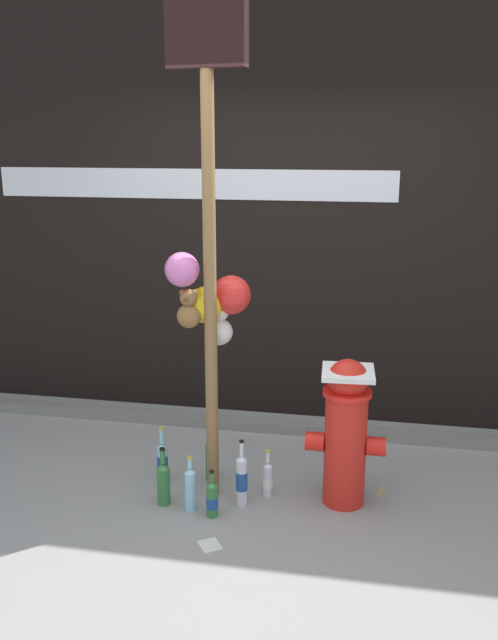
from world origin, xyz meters
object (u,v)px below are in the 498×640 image
(bottle_2, at_px, (268,478))
(bottle_3, at_px, (163,482))
(bottle_1, at_px, (242,479))
(fire_hydrant, at_px, (346,430))
(bottle_0, at_px, (211,459))
(bottle_4, at_px, (212,499))
(memorial_post, at_px, (209,249))
(bottle_5, at_px, (162,461))
(bottle_6, at_px, (190,488))

(bottle_2, distance_m, bottle_3, 0.63)
(bottle_2, bearing_deg, bottle_1, -134.12)
(fire_hydrant, relative_size, bottle_0, 2.56)
(bottle_0, bearing_deg, bottle_2, -18.25)
(bottle_4, bearing_deg, memorial_post, 103.04)
(fire_hydrant, distance_m, bottle_2, 0.58)
(bottle_3, relative_size, bottle_4, 1.26)
(memorial_post, relative_size, fire_hydrant, 3.14)
(bottle_0, bearing_deg, bottle_4, -75.72)
(memorial_post, xyz_separation_m, fire_hydrant, (0.81, 0.00, -1.05))
(bottle_3, relative_size, bottle_5, 0.96)
(bottle_3, xyz_separation_m, bottle_4, (0.32, -0.08, -0.03))
(bottle_0, height_order, bottle_1, bottle_1)
(memorial_post, distance_m, bottle_3, 1.42)
(fire_hydrant, distance_m, bottle_5, 1.19)
(fire_hydrant, bearing_deg, bottle_6, -163.12)
(fire_hydrant, distance_m, bottle_4, 0.88)
(fire_hydrant, bearing_deg, bottle_1, -165.90)
(bottle_6, bearing_deg, bottle_5, 132.05)
(bottle_6, bearing_deg, memorial_post, 75.47)
(memorial_post, relative_size, bottle_1, 6.79)
(bottle_3, height_order, bottle_4, bottle_3)
(memorial_post, xyz_separation_m, bottle_1, (0.21, -0.15, -1.35))
(bottle_2, bearing_deg, bottle_6, -148.53)
(memorial_post, height_order, bottle_2, memorial_post)
(bottle_1, bearing_deg, bottle_4, -133.06)
(memorial_post, relative_size, bottle_0, 8.04)
(bottle_0, relative_size, bottle_3, 0.97)
(bottle_3, distance_m, bottle_4, 0.33)
(bottle_3, bearing_deg, bottle_4, -13.96)
(bottle_2, bearing_deg, bottle_3, -160.20)
(memorial_post, height_order, fire_hydrant, memorial_post)
(fire_hydrant, height_order, bottle_6, fire_hydrant)
(bottle_4, bearing_deg, bottle_1, 46.94)
(bottle_3, bearing_deg, bottle_2, 19.80)
(memorial_post, xyz_separation_m, bottle_4, (0.07, -0.30, -1.41))
(memorial_post, bearing_deg, bottle_0, 107.46)
(bottle_1, relative_size, bottle_2, 1.38)
(bottle_0, relative_size, bottle_4, 1.22)
(bottle_0, height_order, bottle_5, bottle_5)
(fire_hydrant, height_order, bottle_0, fire_hydrant)
(memorial_post, bearing_deg, bottle_5, 175.51)
(bottle_1, distance_m, bottle_4, 0.22)
(bottle_4, relative_size, bottle_5, 0.76)
(bottle_0, distance_m, bottle_6, 0.38)
(fire_hydrant, relative_size, bottle_4, 3.12)
(bottle_1, height_order, bottle_6, bottle_1)
(bottle_0, relative_size, bottle_6, 1.02)
(bottle_2, distance_m, bottle_4, 0.40)
(bottle_3, xyz_separation_m, bottle_5, (-0.09, 0.25, 0.00))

